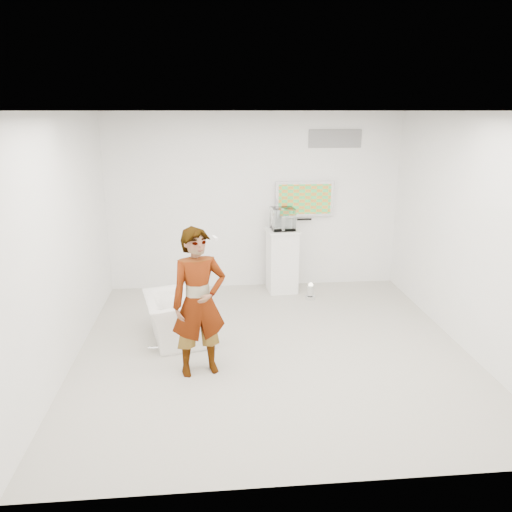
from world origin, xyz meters
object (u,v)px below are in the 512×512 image
at_px(person, 199,302).
at_px(floor_uplight, 311,291).
at_px(pedestal, 282,261).
at_px(tv, 304,199).
at_px(armchair, 179,318).

xyz_separation_m(person, floor_uplight, (1.77, 2.23, -0.75)).
bearing_deg(floor_uplight, pedestal, 132.74).
bearing_deg(person, tv, 44.40).
xyz_separation_m(armchair, pedestal, (1.66, 1.78, 0.23)).
distance_m(person, pedestal, 3.02).
bearing_deg(tv, pedestal, -145.51).
height_order(tv, floor_uplight, tv).
bearing_deg(person, armchair, 93.97).
height_order(tv, pedestal, tv).
bearing_deg(floor_uplight, tv, 90.40).
distance_m(tv, floor_uplight, 1.59).
bearing_deg(person, pedestal, 48.39).
height_order(tv, person, tv).
bearing_deg(pedestal, person, -116.82).
xyz_separation_m(armchair, floor_uplight, (2.08, 1.33, -0.18)).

